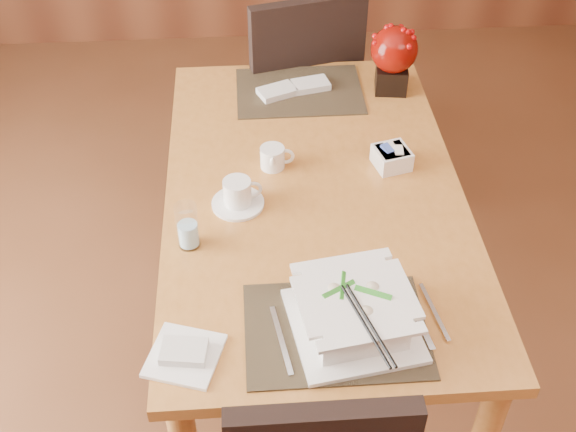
{
  "coord_description": "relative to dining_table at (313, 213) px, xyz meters",
  "views": [
    {
      "loc": [
        -0.2,
        -1.07,
        2.15
      ],
      "look_at": [
        -0.1,
        0.35,
        0.87
      ],
      "focal_mm": 45.0,
      "sensor_mm": 36.0,
      "label": 1
    }
  ],
  "objects": [
    {
      "name": "far_chair",
      "position": [
        0.02,
        0.87,
        -0.09
      ],
      "size": [
        0.57,
        0.57,
        1.0
      ],
      "rotation": [
        0.0,
        0.0,
        3.39
      ],
      "color": "black",
      "rests_on": "ground"
    },
    {
      "name": "bread_plate",
      "position": [
        -0.37,
        -0.6,
        0.1
      ],
      "size": [
        0.21,
        0.21,
        0.01
      ],
      "primitive_type": "cube",
      "rotation": [
        0.0,
        0.0,
        -0.31
      ],
      "color": "white",
      "rests_on": "dining_table"
    },
    {
      "name": "placemat_near",
      "position": [
        0.0,
        -0.55,
        0.1
      ],
      "size": [
        0.45,
        0.33,
        0.01
      ],
      "primitive_type": "cube",
      "color": "black",
      "rests_on": "dining_table"
    },
    {
      "name": "berry_decor",
      "position": [
        0.33,
        0.54,
        0.23
      ],
      "size": [
        0.17,
        0.17,
        0.24
      ],
      "rotation": [
        0.0,
        0.0,
        -0.13
      ],
      "color": "black",
      "rests_on": "dining_table"
    },
    {
      "name": "napkins_far",
      "position": [
        -0.01,
        0.55,
        0.11
      ],
      "size": [
        0.27,
        0.16,
        0.02
      ],
      "primitive_type": null,
      "rotation": [
        0.0,
        0.0,
        0.3
      ],
      "color": "silver",
      "rests_on": "dining_table"
    },
    {
      "name": "coffee_cup",
      "position": [
        -0.23,
        -0.06,
        0.13
      ],
      "size": [
        0.16,
        0.16,
        0.09
      ],
      "rotation": [
        0.0,
        0.0,
        0.09
      ],
      "color": "white",
      "rests_on": "dining_table"
    },
    {
      "name": "placemat_far",
      "position": [
        0.0,
        0.55,
        0.1
      ],
      "size": [
        0.45,
        0.33,
        0.01
      ],
      "primitive_type": "cube",
      "color": "black",
      "rests_on": "dining_table"
    },
    {
      "name": "sugar_caddy",
      "position": [
        0.25,
        0.1,
        0.13
      ],
      "size": [
        0.13,
        0.13,
        0.06
      ],
      "primitive_type": "cube",
      "rotation": [
        0.0,
        0.0,
        0.26
      ],
      "color": "white",
      "rests_on": "dining_table"
    },
    {
      "name": "soup_setting",
      "position": [
        0.04,
        -0.55,
        0.16
      ],
      "size": [
        0.34,
        0.34,
        0.12
      ],
      "rotation": [
        0.0,
        0.0,
        0.16
      ],
      "color": "white",
      "rests_on": "dining_table"
    },
    {
      "name": "creamer_jug",
      "position": [
        -0.12,
        0.12,
        0.13
      ],
      "size": [
        0.1,
        0.1,
        0.07
      ],
      "primitive_type": null,
      "rotation": [
        0.0,
        0.0,
        -0.03
      ],
      "color": "white",
      "rests_on": "dining_table"
    },
    {
      "name": "dining_table",
      "position": [
        0.0,
        0.0,
        0.0
      ],
      "size": [
        0.9,
        1.5,
        0.75
      ],
      "color": "#C17A35",
      "rests_on": "ground"
    },
    {
      "name": "water_glass",
      "position": [
        -0.37,
        -0.22,
        0.17
      ],
      "size": [
        0.07,
        0.07,
        0.14
      ],
      "primitive_type": "cylinder",
      "rotation": [
        0.0,
        0.0,
        -0.11
      ],
      "color": "white",
      "rests_on": "dining_table"
    }
  ]
}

